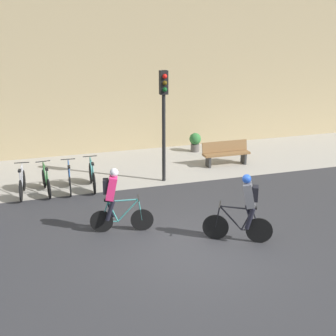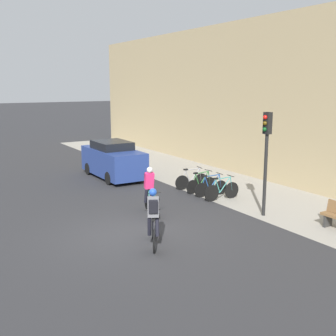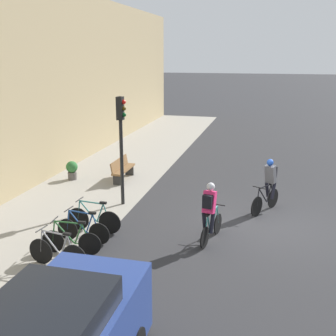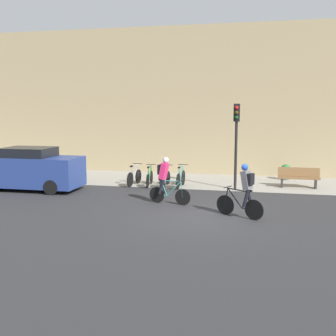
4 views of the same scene
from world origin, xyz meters
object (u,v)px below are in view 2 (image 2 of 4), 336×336
(parked_bike_1, at_px, (201,184))
(parked_car, at_px, (113,160))
(parked_bike_2, at_px, (211,187))
(cyclist_grey, at_px, (153,216))
(traffic_light_pole, at_px, (266,145))
(parked_bike_0, at_px, (192,180))
(cyclist_pink, at_px, (150,188))
(parked_bike_3, at_px, (222,190))

(parked_bike_1, xyz_separation_m, parked_car, (-4.75, -2.05, 0.51))
(parked_bike_2, bearing_deg, cyclist_grey, -52.70)
(cyclist_grey, relative_size, parked_car, 0.41)
(parked_bike_2, height_order, parked_car, parked_car)
(cyclist_grey, xyz_separation_m, parked_bike_1, (-4.48, 4.92, -0.56))
(parked_bike_2, distance_m, traffic_light_pole, 3.84)
(parked_bike_0, bearing_deg, cyclist_grey, -43.40)
(parked_bike_0, relative_size, parked_car, 0.38)
(parked_bike_2, bearing_deg, traffic_light_pole, -0.48)
(cyclist_pink, distance_m, traffic_light_pole, 4.43)
(cyclist_grey, height_order, traffic_light_pole, traffic_light_pole)
(cyclist_grey, height_order, parked_bike_2, cyclist_grey)
(parked_bike_0, xyz_separation_m, parked_bike_2, (1.46, -0.00, -0.01))
(cyclist_pink, distance_m, parked_bike_3, 3.44)
(traffic_light_pole, bearing_deg, parked_bike_0, 179.66)
(parked_bike_2, bearing_deg, parked_bike_3, 0.05)
(parked_bike_3, relative_size, traffic_light_pole, 0.46)
(parked_bike_0, distance_m, parked_bike_3, 2.18)
(cyclist_pink, relative_size, traffic_light_pole, 0.47)
(parked_bike_2, xyz_separation_m, traffic_light_pole, (3.16, -0.03, 2.19))
(parked_bike_0, relative_size, traffic_light_pole, 0.44)
(parked_bike_2, relative_size, parked_bike_3, 0.94)
(traffic_light_pole, xyz_separation_m, parked_car, (-8.63, -2.02, -1.67))
(parked_bike_2, distance_m, parked_car, 5.87)
(parked_bike_0, distance_m, parked_car, 4.54)
(cyclist_pink, relative_size, parked_bike_0, 1.07)
(traffic_light_pole, bearing_deg, parked_bike_1, 179.61)
(parked_bike_1, height_order, parked_bike_2, parked_bike_2)
(parked_bike_2, relative_size, parked_car, 0.37)
(cyclist_pink, relative_size, parked_car, 0.40)
(parked_bike_1, bearing_deg, cyclist_pink, -65.98)
(cyclist_pink, relative_size, parked_bike_2, 1.08)
(parked_bike_2, height_order, traffic_light_pole, traffic_light_pole)
(parked_bike_1, xyz_separation_m, parked_bike_2, (0.73, 0.00, 0.00))
(parked_bike_3, bearing_deg, parked_car, -161.70)
(cyclist_grey, xyz_separation_m, parked_bike_0, (-5.21, 4.92, -0.55))
(traffic_light_pole, bearing_deg, parked_bike_2, 179.52)
(parked_car, bearing_deg, parked_bike_2, 20.54)
(parked_bike_0, height_order, traffic_light_pole, traffic_light_pole)
(parked_car, bearing_deg, parked_bike_1, 23.36)
(parked_bike_1, bearing_deg, parked_bike_2, 0.03)
(parked_bike_0, distance_m, parked_bike_2, 1.46)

